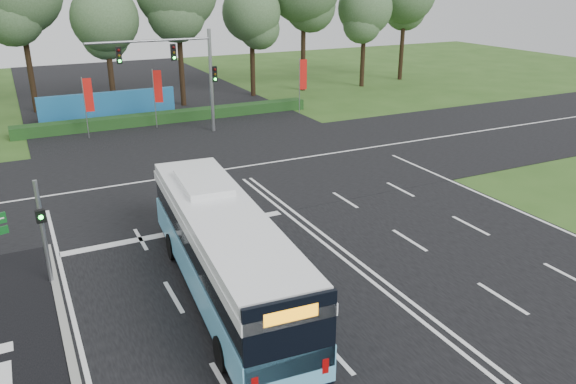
% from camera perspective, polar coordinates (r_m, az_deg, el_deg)
% --- Properties ---
extents(ground, '(120.00, 120.00, 0.00)m').
position_cam_1_polar(ground, '(21.95, 5.37, -6.67)').
color(ground, '#2D4F1A').
rests_on(ground, ground).
extents(road_main, '(20.00, 120.00, 0.04)m').
position_cam_1_polar(road_main, '(21.94, 5.37, -6.62)').
color(road_main, black).
rests_on(road_main, ground).
extents(road_cross, '(120.00, 14.00, 0.05)m').
position_cam_1_polar(road_cross, '(31.94, -5.91, 2.34)').
color(road_cross, black).
rests_on(road_cross, ground).
extents(kerb_strip, '(0.25, 18.00, 0.12)m').
position_cam_1_polar(kerb_strip, '(16.80, -20.75, -17.48)').
color(kerb_strip, gray).
rests_on(kerb_strip, ground).
extents(city_bus, '(3.35, 11.95, 3.39)m').
position_cam_1_polar(city_bus, '(18.77, -6.54, -5.89)').
color(city_bus, '#63BAE5').
rests_on(city_bus, ground).
extents(pedestrian_signal, '(0.33, 0.43, 3.87)m').
position_cam_1_polar(pedestrian_signal, '(20.90, -23.64, -3.49)').
color(pedestrian_signal, gray).
rests_on(pedestrian_signal, ground).
extents(banner_flag_left, '(0.61, 0.11, 4.13)m').
position_cam_1_polar(banner_flag_left, '(39.74, -19.68, 8.93)').
color(banner_flag_left, gray).
rests_on(banner_flag_left, ground).
extents(banner_flag_mid, '(0.59, 0.26, 4.22)m').
position_cam_1_polar(banner_flag_mid, '(41.28, -13.16, 10.08)').
color(banner_flag_mid, gray).
rests_on(banner_flag_mid, ground).
extents(banner_flag_right, '(0.64, 0.10, 4.34)m').
position_cam_1_polar(banner_flag_right, '(44.85, 1.46, 11.53)').
color(banner_flag_right, gray).
rests_on(banner_flag_right, ground).
extents(traffic_light_gantry, '(8.41, 0.28, 7.00)m').
position_cam_1_polar(traffic_light_gantry, '(38.84, -10.44, 12.47)').
color(traffic_light_gantry, gray).
rests_on(traffic_light_gantry, ground).
extents(hedge, '(22.00, 1.20, 0.80)m').
position_cam_1_polar(hedge, '(43.37, -11.86, 7.48)').
color(hedge, '#1A3C15').
rests_on(hedge, ground).
extents(blue_hoarding, '(10.00, 0.30, 2.20)m').
position_cam_1_polar(blue_hoarding, '(44.84, -17.75, 8.29)').
color(blue_hoarding, '#1B5E92').
rests_on(blue_hoarding, ground).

